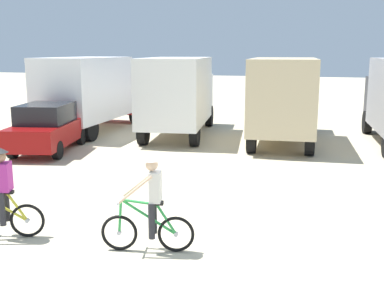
# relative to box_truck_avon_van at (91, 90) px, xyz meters

# --- Properties ---
(ground_plane) EXTENTS (120.00, 120.00, 0.00)m
(ground_plane) POSITION_rel_box_truck_avon_van_xyz_m (7.25, -10.58, -1.87)
(ground_plane) COLOR beige
(box_truck_avon_van) EXTENTS (2.49, 6.79, 3.35)m
(box_truck_avon_van) POSITION_rel_box_truck_avon_van_xyz_m (0.00, 0.00, 0.00)
(box_truck_avon_van) COLOR white
(box_truck_avon_van) RESTS_ON ground
(box_truck_white_box) EXTENTS (3.19, 6.99, 3.35)m
(box_truck_white_box) POSITION_rel_box_truck_avon_van_xyz_m (4.15, -0.01, 0.00)
(box_truck_white_box) COLOR white
(box_truck_white_box) RESTS_ON ground
(box_truck_tan_camper) EXTENTS (2.80, 6.89, 3.35)m
(box_truck_tan_camper) POSITION_rel_box_truck_avon_van_xyz_m (8.61, -0.36, 0.00)
(box_truck_tan_camper) COLOR #CCB78E
(box_truck_tan_camper) RESTS_ON ground
(sedan_parked) EXTENTS (2.57, 4.47, 1.76)m
(sedan_parked) POSITION_rel_box_truck_avon_van_xyz_m (0.54, -4.45, -0.99)
(sedan_parked) COLOR maroon
(sedan_parked) RESTS_ON ground
(cyclist_orange_shirt) EXTENTS (1.66, 0.72, 1.82)m
(cyclist_orange_shirt) POSITION_rel_box_truck_avon_van_xyz_m (4.24, -11.84, -1.03)
(cyclist_orange_shirt) COLOR black
(cyclist_orange_shirt) RESTS_ON ground
(cyclist_cowboy_hat) EXTENTS (1.70, 0.57, 1.82)m
(cyclist_cowboy_hat) POSITION_rel_box_truck_avon_van_xyz_m (7.27, -11.65, -1.03)
(cyclist_cowboy_hat) COLOR black
(cyclist_cowboy_hat) RESTS_ON ground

